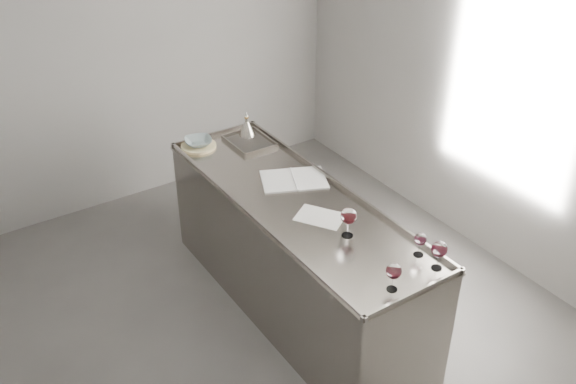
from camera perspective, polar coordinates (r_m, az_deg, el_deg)
room_shell at (r=3.74m, az=-3.06°, el=0.92°), size 4.54×5.04×2.84m
counter at (r=4.69m, az=0.63°, el=-5.56°), size 0.77×2.42×0.97m
wine_glass_left at (r=3.63m, az=9.38°, el=-7.01°), size 0.09×0.09×0.18m
wine_glass_middle at (r=4.01m, az=5.41°, el=-2.18°), size 0.10×0.10×0.20m
wine_glass_right at (r=3.83m, az=13.30°, el=-5.03°), size 0.10×0.10×0.19m
wine_glass_small at (r=3.93m, az=11.68°, el=-4.20°), size 0.08×0.08×0.16m
notebook at (r=4.65m, az=0.53°, el=1.11°), size 0.55×0.48×0.02m
loose_paper_top at (r=4.25m, az=2.87°, el=-2.23°), size 0.35×0.38×0.00m
trivet at (r=5.15m, az=-7.95°, el=4.08°), size 0.29×0.29×0.02m
ceramic_bowl at (r=5.13m, az=-7.98°, el=4.44°), size 0.27×0.27×0.05m
wine_funnel at (r=5.28m, az=-3.67°, el=5.69°), size 0.14×0.14×0.21m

